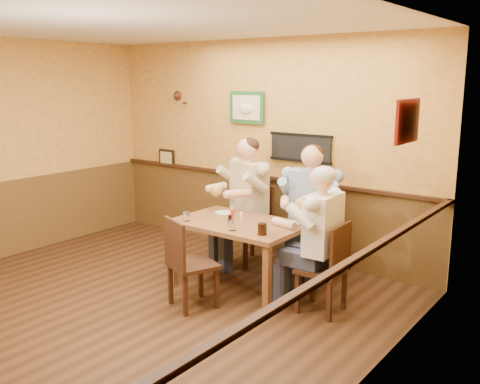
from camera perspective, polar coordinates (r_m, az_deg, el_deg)
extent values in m
plane|color=black|center=(5.65, -12.88, -12.24)|extent=(5.00, 5.00, 0.00)
cube|color=silver|center=(5.19, -14.37, 17.28)|extent=(5.00, 5.00, 0.02)
cube|color=gold|center=(7.07, 2.22, 4.74)|extent=(5.00, 0.02, 2.80)
cube|color=gold|center=(3.70, 11.98, -2.14)|extent=(0.02, 5.00, 2.80)
cube|color=brown|center=(7.23, 2.08, -2.37)|extent=(5.00, 0.02, 1.00)
cube|color=brown|center=(4.02, 11.14, -14.64)|extent=(0.02, 5.00, 1.00)
cube|color=black|center=(6.70, 6.47, 4.70)|extent=(0.88, 0.03, 0.34)
cube|color=#205D2B|center=(7.11, 0.73, 8.99)|extent=(0.54, 0.03, 0.42)
cube|color=black|center=(8.16, -7.82, 3.62)|extent=(0.30, 0.03, 0.26)
cube|color=maroon|center=(4.60, 17.45, 7.22)|extent=(0.03, 0.48, 0.36)
cube|color=brown|center=(5.88, -0.10, -3.43)|extent=(1.40, 0.90, 0.05)
cube|color=brown|center=(6.11, -7.15, -6.62)|extent=(0.07, 0.07, 0.70)
cube|color=brown|center=(5.35, 2.90, -9.29)|extent=(0.07, 0.07, 0.70)
cube|color=brown|center=(6.66, -2.48, -4.95)|extent=(0.07, 0.07, 0.70)
cube|color=brown|center=(5.97, 7.14, -7.07)|extent=(0.07, 0.07, 0.70)
cylinder|color=white|center=(5.93, -5.74, -2.60)|extent=(0.08, 0.08, 0.11)
cylinder|color=silver|center=(5.54, -0.83, -3.59)|extent=(0.09, 0.09, 0.10)
cylinder|color=black|center=(5.38, 2.39, -3.97)|extent=(0.12, 0.12, 0.12)
cylinder|color=#B82E13|center=(5.84, -0.83, -2.48)|extent=(0.04, 0.04, 0.16)
cylinder|color=white|center=(5.94, 0.12, -2.58)|extent=(0.05, 0.05, 0.09)
cylinder|color=black|center=(5.83, -1.11, -2.88)|extent=(0.04, 0.04, 0.09)
cylinder|color=silver|center=(6.26, -1.70, -2.20)|extent=(0.23, 0.23, 0.01)
cylinder|color=silver|center=(5.81, 5.21, -3.35)|extent=(0.25, 0.25, 0.02)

